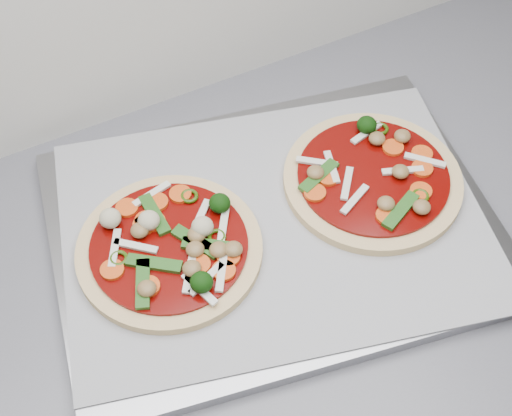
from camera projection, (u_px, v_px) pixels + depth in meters
name	position (u px, v px, depth m)	size (l,w,h in m)	color
countertop	(218.00, 307.00, 0.77)	(3.60, 0.60, 0.04)	slate
baking_tray	(273.00, 227.00, 0.80)	(0.48, 0.36, 0.02)	gray
parchment	(274.00, 222.00, 0.79)	(0.46, 0.34, 0.00)	#9C9CA1
pizza_left	(171.00, 247.00, 0.76)	(0.26, 0.26, 0.03)	#DABB81
pizza_right	(373.00, 177.00, 0.82)	(0.28, 0.28, 0.03)	#DABB81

